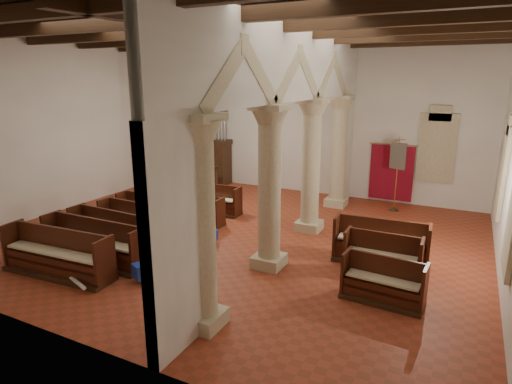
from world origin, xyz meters
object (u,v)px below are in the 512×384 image
at_px(pipe_organ, 208,153).
at_px(lectern, 214,181).
at_px(aisle_pew_0, 383,287).
at_px(processional_banner, 395,188).
at_px(nave_pew_0, 58,260).

relative_size(pipe_organ, lectern, 3.68).
bearing_deg(aisle_pew_0, processional_banner, 101.08).
bearing_deg(pipe_organ, nave_pew_0, -78.79).
relative_size(lectern, aisle_pew_0, 0.68).
bearing_deg(aisle_pew_0, nave_pew_0, -159.34).
height_order(lectern, aisle_pew_0, lectern).
distance_m(pipe_organ, processional_banner, 8.38).
relative_size(processional_banner, nave_pew_0, 0.88).
height_order(pipe_organ, lectern, pipe_organ).
bearing_deg(aisle_pew_0, lectern, 146.40).
bearing_deg(nave_pew_0, lectern, 91.64).
height_order(pipe_organ, processional_banner, pipe_organ).
distance_m(processional_banner, aisle_pew_0, 6.98).
xyz_separation_m(pipe_organ, lectern, (1.15, -1.35, -0.88)).
distance_m(pipe_organ, aisle_pew_0, 11.95).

